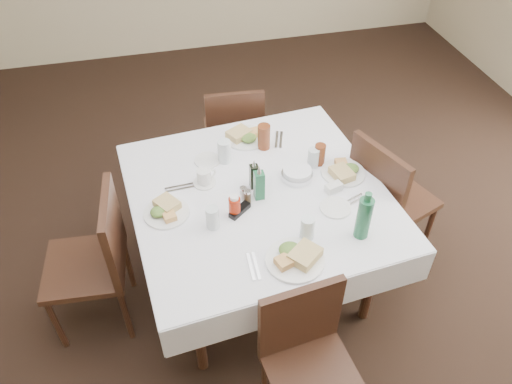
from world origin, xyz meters
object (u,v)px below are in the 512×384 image
water_e (313,158)px  oil_cruet_green (259,184)px  chair_south (307,354)px  chair_north (234,130)px  oil_cruet_dark (254,176)px  dining_table (258,201)px  coffee_mug (204,177)px  chair_east (385,195)px  bread_basket (297,174)px  water_n (224,151)px  water_s (307,228)px  green_bottle (364,217)px  ketchup_bottle (235,206)px  chair_west (99,255)px  water_w (213,218)px

water_e → oil_cruet_green: size_ratio=0.55×
oil_cruet_green → chair_south: bearing=-88.4°
chair_north → oil_cruet_dark: oil_cruet_dark is taller
dining_table → oil_cruet_dark: oil_cruet_dark is taller
chair_south → oil_cruet_green: 0.93m
chair_north → oil_cruet_green: size_ratio=3.88×
dining_table → coffee_mug: 0.35m
oil_cruet_green → chair_east: bearing=3.3°
bread_basket → coffee_mug: bearing=171.5°
oil_cruet_dark → coffee_mug: bearing=159.9°
water_n → bread_basket: 0.47m
dining_table → water_s: bearing=-68.1°
water_e → green_bottle: bearing=-84.1°
chair_south → ketchup_bottle: bearing=103.8°
water_n → green_bottle: green_bottle is taller
chair_south → green_bottle: (0.42, 0.45, 0.39)m
water_n → coffee_mug: bearing=-131.1°
chair_east → water_s: (-0.67, -0.41, 0.28)m
green_bottle → chair_west: bearing=164.6°
chair_north → green_bottle: (0.38, -1.43, 0.38)m
chair_south → bread_basket: size_ratio=4.72×
water_s → water_w: (-0.46, 0.19, -0.00)m
bread_basket → dining_table: bearing=-164.3°
water_s → bread_basket: bearing=78.7°
water_w → bread_basket: 0.62m
oil_cruet_dark → green_bottle: green_bottle is taller
water_w → oil_cruet_dark: (0.29, 0.26, 0.02)m
water_e → coffee_mug: (-0.67, 0.00, -0.02)m
water_e → chair_south: bearing=-109.0°
dining_table → water_s: (0.16, -0.40, 0.14)m
dining_table → bread_basket: bearing=15.7°
chair_north → chair_west: bearing=-133.6°
bread_basket → chair_north: bearing=102.1°
dining_table → chair_south: size_ratio=1.76×
oil_cruet_green → coffee_mug: oil_cruet_green is taller
water_w → water_e: bearing=27.6°
dining_table → chair_west: bearing=-175.9°
water_w → coffee_mug: bearing=87.6°
chair_east → coffee_mug: size_ratio=6.62×
coffee_mug → chair_east: bearing=-7.4°
chair_north → chair_west: (-1.00, -1.05, 0.04)m
water_n → oil_cruet_dark: (0.12, -0.28, 0.01)m
oil_cruet_green → green_bottle: green_bottle is taller
chair_north → chair_east: (0.77, -0.98, 0.04)m
chair_west → ketchup_bottle: chair_west is taller
water_e → coffee_mug: water_e is taller
chair_west → green_bottle: size_ratio=3.24×
water_n → ketchup_bottle: bearing=-94.5°
ketchup_bottle → chair_south: bearing=-76.2°
water_w → bread_basket: size_ratio=0.70×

